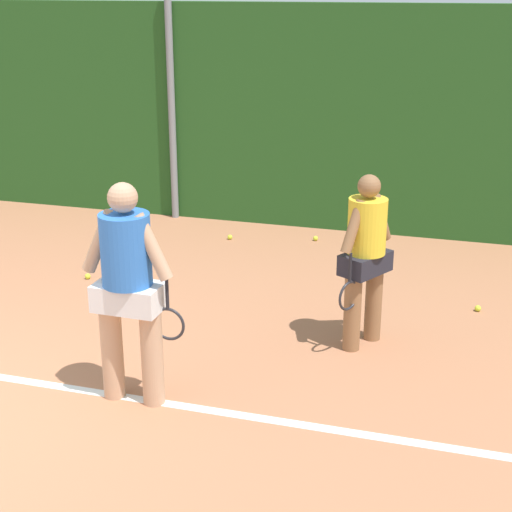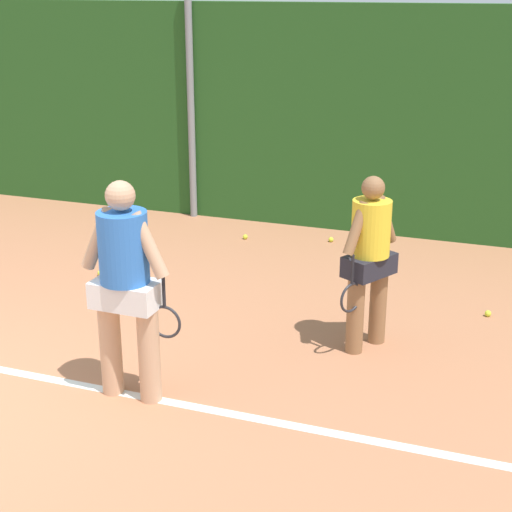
{
  "view_description": "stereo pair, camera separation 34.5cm",
  "coord_description": "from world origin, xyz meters",
  "px_view_note": "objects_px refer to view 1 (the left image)",
  "views": [
    {
      "loc": [
        4.23,
        -4.06,
        3.28
      ],
      "look_at": [
        2.48,
        1.85,
        1.08
      ],
      "focal_mm": 53.99,
      "sensor_mm": 36.0,
      "label": 1
    },
    {
      "loc": [
        4.56,
        -3.95,
        3.28
      ],
      "look_at": [
        2.48,
        1.85,
        1.08
      ],
      "focal_mm": 53.99,
      "sensor_mm": 36.0,
      "label": 2
    }
  ],
  "objects_px": {
    "tennis_ball_3": "(230,237)",
    "tennis_ball_7": "(366,242)",
    "tennis_ball_2": "(88,276)",
    "tennis_ball_5": "(149,283)",
    "player_midcourt": "(366,252)",
    "player_foreground_near": "(128,283)",
    "tennis_ball_4": "(478,308)",
    "tennis_ball_8": "(316,238)"
  },
  "relations": [
    {
      "from": "tennis_ball_5",
      "to": "tennis_ball_7",
      "type": "bearing_deg",
      "value": 45.49
    },
    {
      "from": "tennis_ball_8",
      "to": "player_foreground_near",
      "type": "bearing_deg",
      "value": -97.05
    },
    {
      "from": "tennis_ball_2",
      "to": "tennis_ball_5",
      "type": "relative_size",
      "value": 1.0
    },
    {
      "from": "player_foreground_near",
      "to": "player_midcourt",
      "type": "distance_m",
      "value": 2.27
    },
    {
      "from": "tennis_ball_8",
      "to": "tennis_ball_3",
      "type": "bearing_deg",
      "value": -166.05
    },
    {
      "from": "tennis_ball_4",
      "to": "tennis_ball_8",
      "type": "relative_size",
      "value": 1.0
    },
    {
      "from": "tennis_ball_4",
      "to": "player_midcourt",
      "type": "bearing_deg",
      "value": -133.5
    },
    {
      "from": "player_foreground_near",
      "to": "tennis_ball_3",
      "type": "distance_m",
      "value": 4.37
    },
    {
      "from": "player_midcourt",
      "to": "tennis_ball_8",
      "type": "bearing_deg",
      "value": -130.82
    },
    {
      "from": "tennis_ball_7",
      "to": "tennis_ball_5",
      "type": "bearing_deg",
      "value": -134.51
    },
    {
      "from": "player_foreground_near",
      "to": "tennis_ball_5",
      "type": "distance_m",
      "value": 2.72
    },
    {
      "from": "tennis_ball_7",
      "to": "player_midcourt",
      "type": "bearing_deg",
      "value": -81.97
    },
    {
      "from": "tennis_ball_2",
      "to": "tennis_ball_4",
      "type": "xyz_separation_m",
      "value": [
        4.4,
        0.33,
        0.0
      ]
    },
    {
      "from": "tennis_ball_3",
      "to": "tennis_ball_5",
      "type": "bearing_deg",
      "value": -100.91
    },
    {
      "from": "tennis_ball_2",
      "to": "tennis_ball_7",
      "type": "relative_size",
      "value": 1.0
    },
    {
      "from": "player_foreground_near",
      "to": "tennis_ball_3",
      "type": "relative_size",
      "value": 28.07
    },
    {
      "from": "player_midcourt",
      "to": "tennis_ball_8",
      "type": "distance_m",
      "value": 3.25
    },
    {
      "from": "tennis_ball_2",
      "to": "tennis_ball_3",
      "type": "bearing_deg",
      "value": 58.6
    },
    {
      "from": "tennis_ball_2",
      "to": "tennis_ball_5",
      "type": "xyz_separation_m",
      "value": [
        0.78,
        0.0,
        0.0
      ]
    },
    {
      "from": "player_midcourt",
      "to": "tennis_ball_8",
      "type": "xyz_separation_m",
      "value": [
        -1.09,
        2.93,
        -0.9
      ]
    },
    {
      "from": "tennis_ball_2",
      "to": "tennis_ball_7",
      "type": "distance_m",
      "value": 3.65
    },
    {
      "from": "player_foreground_near",
      "to": "tennis_ball_3",
      "type": "bearing_deg",
      "value": 98.8
    },
    {
      "from": "player_midcourt",
      "to": "tennis_ball_4",
      "type": "distance_m",
      "value": 1.78
    },
    {
      "from": "tennis_ball_3",
      "to": "tennis_ball_7",
      "type": "relative_size",
      "value": 1.0
    },
    {
      "from": "player_foreground_near",
      "to": "tennis_ball_5",
      "type": "xyz_separation_m",
      "value": [
        -0.92,
        2.36,
        -1.01
      ]
    },
    {
      "from": "player_foreground_near",
      "to": "tennis_ball_8",
      "type": "relative_size",
      "value": 28.07
    },
    {
      "from": "player_foreground_near",
      "to": "tennis_ball_2",
      "type": "height_order",
      "value": "player_foreground_near"
    },
    {
      "from": "player_foreground_near",
      "to": "tennis_ball_3",
      "type": "xyz_separation_m",
      "value": [
        -0.56,
        4.22,
        -1.01
      ]
    },
    {
      "from": "tennis_ball_7",
      "to": "tennis_ball_8",
      "type": "xyz_separation_m",
      "value": [
        -0.67,
        -0.04,
        0.0
      ]
    },
    {
      "from": "player_foreground_near",
      "to": "tennis_ball_5",
      "type": "bearing_deg",
      "value": 112.54
    },
    {
      "from": "player_midcourt",
      "to": "tennis_ball_4",
      "type": "bearing_deg",
      "value": 165.34
    },
    {
      "from": "player_foreground_near",
      "to": "tennis_ball_5",
      "type": "height_order",
      "value": "player_foreground_near"
    },
    {
      "from": "player_midcourt",
      "to": "tennis_ball_7",
      "type": "height_order",
      "value": "player_midcourt"
    },
    {
      "from": "tennis_ball_5",
      "to": "player_midcourt",
      "type": "bearing_deg",
      "value": -17.13
    },
    {
      "from": "tennis_ball_5",
      "to": "player_foreground_near",
      "type": "bearing_deg",
      "value": -68.66
    },
    {
      "from": "player_midcourt",
      "to": "player_foreground_near",
      "type": "bearing_deg",
      "value": -17.48
    },
    {
      "from": "player_midcourt",
      "to": "tennis_ball_3",
      "type": "bearing_deg",
      "value": -111.41
    },
    {
      "from": "player_foreground_near",
      "to": "tennis_ball_7",
      "type": "relative_size",
      "value": 28.07
    },
    {
      "from": "player_foreground_near",
      "to": "tennis_ball_4",
      "type": "xyz_separation_m",
      "value": [
        2.7,
        2.68,
        -1.01
      ]
    },
    {
      "from": "tennis_ball_3",
      "to": "tennis_ball_4",
      "type": "height_order",
      "value": "same"
    },
    {
      "from": "tennis_ball_3",
      "to": "tennis_ball_5",
      "type": "relative_size",
      "value": 1.0
    },
    {
      "from": "player_midcourt",
      "to": "tennis_ball_2",
      "type": "height_order",
      "value": "player_midcourt"
    }
  ]
}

